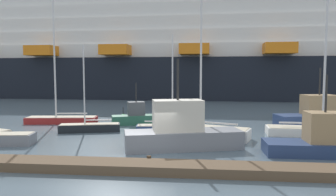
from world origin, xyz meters
TOP-DOWN VIEW (x-y plane):
  - ground_plane at (0.00, 0.00)m, footprint 600.00×600.00m
  - dock_pier at (0.00, -3.02)m, footprint 25.80×1.84m
  - sailboat_0 at (-10.82, 11.19)m, footprint 6.91×2.45m
  - sailboat_2 at (3.20, 5.71)m, footprint 6.65×3.89m
  - sailboat_3 at (-6.53, 7.14)m, footprint 5.13×2.34m
  - sailboat_4 at (11.70, 7.28)m, footprint 7.40×2.41m
  - sailboat_6 at (-0.08, 8.44)m, footprint 5.45×2.02m
  - fishing_boat_0 at (13.17, 11.20)m, footprint 7.26×3.58m
  - fishing_boat_1 at (1.48, 2.01)m, footprint 7.89×4.06m
  - fishing_boat_2 at (9.94, 1.23)m, footprint 6.38×2.20m
  - fishing_boat_3 at (-3.24, 11.47)m, footprint 5.33×3.18m
  - channel_buoy_1 at (-5.18, 13.35)m, footprint 0.69×0.69m
  - cruise_ship at (-12.01, 47.02)m, footprint 140.38×26.67m

SIDE VIEW (x-z plane):
  - ground_plane at x=0.00m, z-range 0.00..0.00m
  - dock_pier at x=0.00m, z-range -0.05..0.53m
  - channel_buoy_1 at x=-5.18m, z-range -0.35..1.06m
  - sailboat_6 at x=-0.08m, z-range -3.72..4.48m
  - sailboat_3 at x=-6.53m, z-range -3.18..4.01m
  - sailboat_4 at x=11.70m, z-range -5.59..6.72m
  - sailboat_0 at x=-10.82m, z-range -5.73..6.90m
  - sailboat_2 at x=3.20m, z-range -5.88..7.10m
  - fishing_boat_3 at x=-3.24m, z-range -1.26..2.69m
  - fishing_boat_2 at x=9.94m, z-range -1.54..3.30m
  - fishing_boat_0 at x=13.17m, z-range -1.63..3.76m
  - fishing_boat_1 at x=1.48m, z-range -1.77..4.09m
  - cruise_ship at x=-12.01m, z-range -4.85..22.39m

